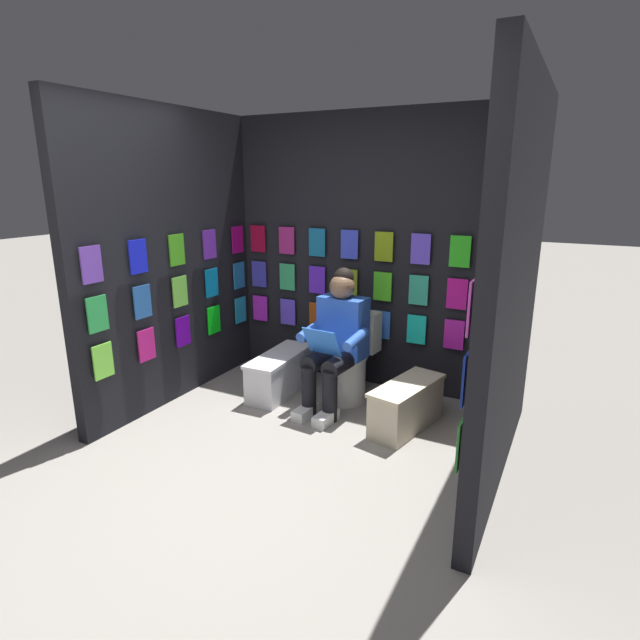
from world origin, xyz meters
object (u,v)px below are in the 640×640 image
person_reading (336,340)px  comic_longbox_far (407,406)px  comic_longbox_near (280,373)px  toilet (348,363)px

person_reading → comic_longbox_far: (-0.67, 0.10, -0.41)m
comic_longbox_near → toilet: bearing=-165.0°
toilet → comic_longbox_near: bearing=22.1°
comic_longbox_near → comic_longbox_far: 1.26m
toilet → comic_longbox_far: 0.74m
person_reading → comic_longbox_near: 0.71m
comic_longbox_near → person_reading: bearing=173.8°
toilet → comic_longbox_near: toilet is taller
person_reading → comic_longbox_far: size_ratio=1.52×
comic_longbox_near → comic_longbox_far: size_ratio=1.06×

